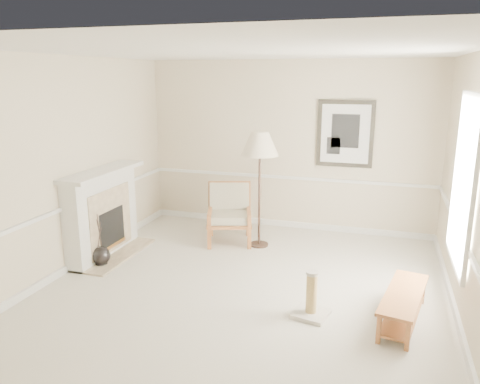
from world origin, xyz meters
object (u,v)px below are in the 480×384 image
(bench, at_px, (403,302))
(floor_lamp, at_px, (260,147))
(armchair, at_px, (229,210))
(floor_vase, at_px, (101,256))
(scratching_post, at_px, (311,302))

(bench, bearing_deg, floor_lamp, 139.21)
(armchair, height_order, bench, armchair)
(floor_vase, xyz_separation_m, bench, (4.05, -0.37, 0.09))
(scratching_post, bearing_deg, floor_vase, 170.11)
(floor_vase, distance_m, scratching_post, 3.12)
(armchair, bearing_deg, floor_vase, -149.80)
(floor_lamp, height_order, scratching_post, floor_lamp)
(floor_vase, relative_size, bench, 0.61)
(floor_vase, bearing_deg, scratching_post, -9.89)
(scratching_post, bearing_deg, bench, 9.47)
(floor_vase, xyz_separation_m, scratching_post, (3.07, -0.54, 0.03))
(floor_lamp, distance_m, scratching_post, 2.70)
(armchair, distance_m, bench, 3.30)
(floor_vase, bearing_deg, armchair, 48.32)
(armchair, distance_m, floor_lamp, 1.21)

